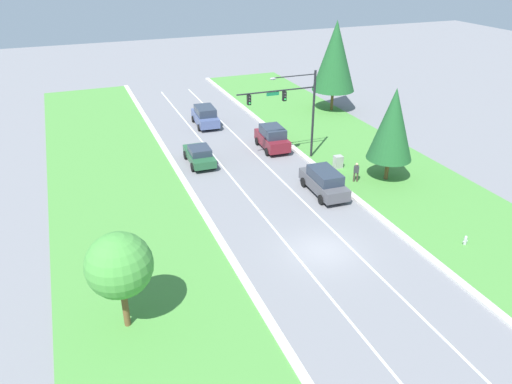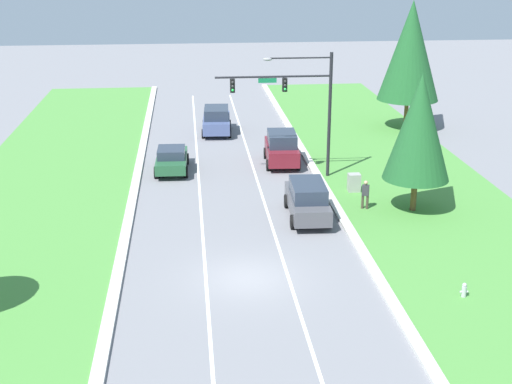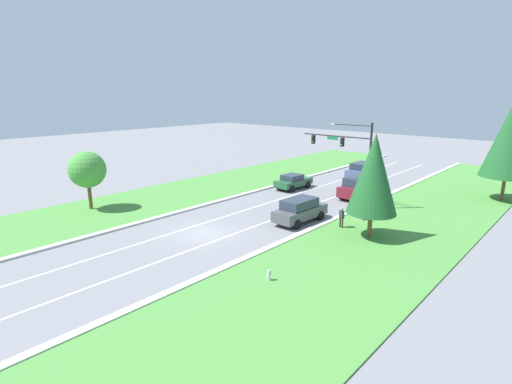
# 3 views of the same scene
# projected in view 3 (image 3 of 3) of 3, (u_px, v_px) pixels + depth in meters

# --- Properties ---
(ground_plane) EXTENTS (160.00, 160.00, 0.00)m
(ground_plane) POSITION_uv_depth(u_px,v_px,m) (203.00, 233.00, 29.89)
(ground_plane) COLOR slate
(curb_strip_right) EXTENTS (0.50, 90.00, 0.15)m
(curb_strip_right) POSITION_uv_depth(u_px,v_px,m) (260.00, 252.00, 26.25)
(curb_strip_right) COLOR beige
(curb_strip_right) RESTS_ON ground_plane
(curb_strip_left) EXTENTS (0.50, 90.00, 0.15)m
(curb_strip_left) POSITION_uv_depth(u_px,v_px,m) (159.00, 217.00, 33.50)
(curb_strip_left) COLOR beige
(curb_strip_left) RESTS_ON ground_plane
(grass_verge_right) EXTENTS (10.00, 90.00, 0.08)m
(grass_verge_right) POSITION_uv_depth(u_px,v_px,m) (329.00, 276.00, 22.88)
(grass_verge_right) COLOR #4C8E3D
(grass_verge_right) RESTS_ON ground_plane
(grass_verge_left) EXTENTS (10.00, 90.00, 0.08)m
(grass_verge_left) POSITION_uv_depth(u_px,v_px,m) (125.00, 206.00, 36.89)
(grass_verge_left) COLOR #4C8E3D
(grass_verge_left) RESTS_ON ground_plane
(lane_stripe_inner_left) EXTENTS (0.14, 81.00, 0.01)m
(lane_stripe_inner_left) POSITION_uv_depth(u_px,v_px,m) (188.00, 228.00, 31.05)
(lane_stripe_inner_left) COLOR white
(lane_stripe_inner_left) RESTS_ON ground_plane
(lane_stripe_inner_right) EXTENTS (0.14, 81.00, 0.01)m
(lane_stripe_inner_right) POSITION_uv_depth(u_px,v_px,m) (220.00, 239.00, 28.74)
(lane_stripe_inner_right) COLOR white
(lane_stripe_inner_right) RESTS_ON ground_plane
(traffic_signal_mast) EXTENTS (7.06, 0.41, 7.77)m
(traffic_signal_mast) POSITION_uv_depth(u_px,v_px,m) (350.00, 151.00, 36.02)
(traffic_signal_mast) COLOR black
(traffic_signal_mast) RESTS_ON ground_plane
(graphite_suv) EXTENTS (2.26, 5.15, 1.97)m
(graphite_suv) POSITION_uv_depth(u_px,v_px,m) (300.00, 210.00, 32.30)
(graphite_suv) COLOR #4C4C51
(graphite_suv) RESTS_ON ground_plane
(forest_sedan) EXTENTS (2.20, 4.67, 1.60)m
(forest_sedan) POSITION_uv_depth(u_px,v_px,m) (293.00, 181.00, 43.57)
(forest_sedan) COLOR #235633
(forest_sedan) RESTS_ON ground_plane
(slate_blue_suv) EXTENTS (2.42, 4.87, 2.04)m
(slate_blue_suv) POSITION_uv_depth(u_px,v_px,m) (362.00, 171.00, 48.38)
(slate_blue_suv) COLOR #475684
(slate_blue_suv) RESTS_ON ground_plane
(burgundy_suv) EXTENTS (2.38, 4.66, 2.18)m
(burgundy_suv) POSITION_uv_depth(u_px,v_px,m) (358.00, 187.00, 39.53)
(burgundy_suv) COLOR maroon
(burgundy_suv) RESTS_ON ground_plane
(utility_cabinet) EXTENTS (0.70, 0.60, 1.14)m
(utility_cabinet) POSITION_uv_depth(u_px,v_px,m) (360.00, 213.00, 32.98)
(utility_cabinet) COLOR #9E9E99
(utility_cabinet) RESTS_ON ground_plane
(pedestrian) EXTENTS (0.43, 0.34, 1.69)m
(pedestrian) POSITION_uv_depth(u_px,v_px,m) (342.00, 217.00, 30.79)
(pedestrian) COLOR #42382D
(pedestrian) RESTS_ON ground_plane
(fire_hydrant) EXTENTS (0.34, 0.20, 0.70)m
(fire_hydrant) POSITION_uv_depth(u_px,v_px,m) (269.00, 276.00, 22.24)
(fire_hydrant) COLOR #B7B7BC
(fire_hydrant) RESTS_ON ground_plane
(conifer_near_right_tree) EXTENTS (4.73, 4.73, 9.95)m
(conifer_near_right_tree) POSITION_uv_depth(u_px,v_px,m) (511.00, 137.00, 37.44)
(conifer_near_right_tree) COLOR brown
(conifer_near_right_tree) RESTS_ON ground_plane
(oak_near_left_tree) EXTENTS (3.23, 3.23, 5.28)m
(oak_near_left_tree) POSITION_uv_depth(u_px,v_px,m) (87.00, 170.00, 35.12)
(oak_near_left_tree) COLOR brown
(oak_near_left_tree) RESTS_ON ground_plane
(conifer_far_right_tree) EXTENTS (3.55, 3.55, 7.57)m
(conifer_far_right_tree) POSITION_uv_depth(u_px,v_px,m) (373.00, 174.00, 27.88)
(conifer_far_right_tree) COLOR brown
(conifer_far_right_tree) RESTS_ON ground_plane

